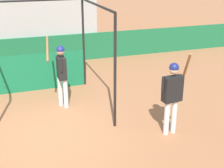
# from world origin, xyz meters

# --- Properties ---
(ground_plane) EXTENTS (60.00, 60.00, 0.00)m
(ground_plane) POSITION_xyz_m (0.00, 0.00, 0.00)
(ground_plane) COLOR #9E6642
(outfield_wall) EXTENTS (24.00, 0.12, 1.13)m
(outfield_wall) POSITION_xyz_m (0.00, 5.88, 0.57)
(outfield_wall) COLOR #196038
(outfield_wall) RESTS_ON ground
(bleacher_section) EXTENTS (5.95, 3.20, 2.81)m
(bleacher_section) POSITION_xyz_m (0.00, 7.54, 1.40)
(bleacher_section) COLOR #9E9E99
(bleacher_section) RESTS_ON ground
(batting_cage) EXTENTS (3.20, 3.19, 2.89)m
(batting_cage) POSITION_xyz_m (0.10, 2.40, 1.24)
(batting_cage) COLOR black
(batting_cage) RESTS_ON ground
(player_batter) EXTENTS (0.54, 0.90, 1.97)m
(player_batter) POSITION_xyz_m (0.63, 1.49, 1.10)
(player_batter) COLOR silver
(player_batter) RESTS_ON ground
(player_waiting) EXTENTS (0.75, 0.51, 2.05)m
(player_waiting) POSITION_xyz_m (2.82, -0.87, 1.10)
(player_waiting) COLOR silver
(player_waiting) RESTS_ON ground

